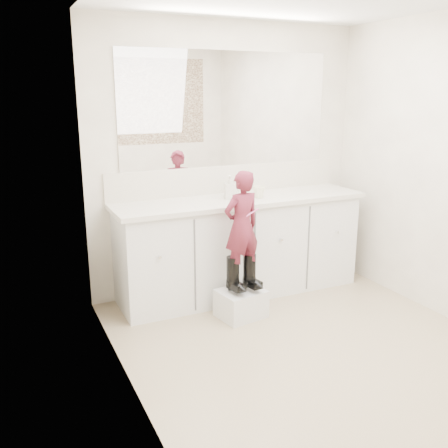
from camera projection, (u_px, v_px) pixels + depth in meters
name	position (u px, v px, depth m)	size (l,w,h in m)	color
floor	(317.00, 352.00, 3.55)	(3.00, 3.00, 0.00)	#977E63
wall_back	(227.00, 159.00, 4.56)	(2.60, 2.60, 0.00)	beige
wall_left	(129.00, 205.00, 2.71)	(3.00, 3.00, 0.00)	beige
vanity_cabinet	(240.00, 248.00, 4.52)	(2.20, 0.55, 0.85)	silver
countertop	(241.00, 200.00, 4.39)	(2.28, 0.58, 0.04)	beige
backsplash	(228.00, 179.00, 4.59)	(2.28, 0.03, 0.25)	beige
mirror	(228.00, 110.00, 4.43)	(2.00, 0.02, 1.00)	white
faucet	(233.00, 189.00, 4.51)	(0.08, 0.08, 0.10)	silver
cup	(259.00, 192.00, 4.38)	(0.11, 0.11, 0.10)	beige
soap_bottle	(230.00, 187.00, 4.32)	(0.09, 0.09, 0.21)	beige
step_stool	(241.00, 303.00, 4.09)	(0.36, 0.30, 0.23)	silver
boot_left	(233.00, 275.00, 3.99)	(0.11, 0.20, 0.30)	black
boot_right	(249.00, 272.00, 4.05)	(0.11, 0.20, 0.30)	black
toddler	(242.00, 226.00, 3.92)	(0.32, 0.21, 0.88)	#972E49
toothbrush	(252.00, 213.00, 3.89)	(0.01, 0.01, 0.14)	#E659A1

